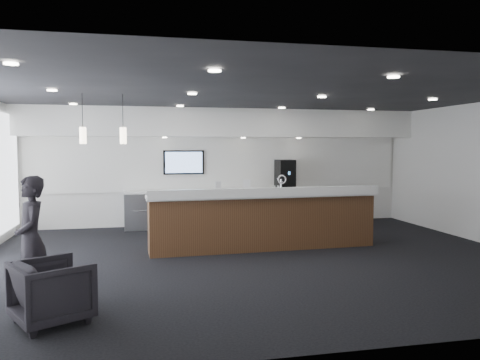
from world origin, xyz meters
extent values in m
plane|color=black|center=(0.00, 0.00, 0.00)|extent=(10.00, 10.00, 0.00)
cube|color=black|center=(0.00, 0.00, 3.00)|extent=(10.00, 8.00, 0.02)
cube|color=white|center=(0.00, 4.00, 1.50)|extent=(10.00, 0.02, 3.00)
cube|color=white|center=(0.00, 3.55, 2.65)|extent=(10.00, 0.90, 0.70)
cube|color=white|center=(0.00, 3.97, 1.60)|extent=(9.80, 0.06, 1.40)
cube|color=gray|center=(0.00, 3.64, 0.45)|extent=(5.00, 0.60, 0.90)
cube|color=white|center=(0.00, 3.64, 0.93)|extent=(5.06, 0.66, 0.05)
cylinder|color=silver|center=(-2.00, 3.32, 0.50)|extent=(0.60, 0.02, 0.02)
cylinder|color=silver|center=(-1.00, 3.32, 0.50)|extent=(0.60, 0.02, 0.02)
cylinder|color=silver|center=(0.00, 3.32, 0.50)|extent=(0.60, 0.02, 0.02)
cylinder|color=silver|center=(1.00, 3.32, 0.50)|extent=(0.60, 0.02, 0.02)
cylinder|color=silver|center=(2.00, 3.32, 0.50)|extent=(0.60, 0.02, 0.02)
cube|color=black|center=(-1.00, 3.91, 1.65)|extent=(1.05, 0.07, 0.62)
cube|color=#2C5CB1|center=(-1.00, 3.87, 1.65)|extent=(0.95, 0.01, 0.54)
cylinder|color=beige|center=(-2.40, 0.80, 2.25)|extent=(0.12, 0.12, 0.30)
cylinder|color=beige|center=(-3.10, 0.80, 2.25)|extent=(0.12, 0.12, 0.30)
cube|color=#4B2D19|center=(0.31, 0.79, 0.53)|extent=(4.57, 0.81, 1.05)
cube|color=white|center=(0.31, 0.79, 1.08)|extent=(4.65, 0.89, 0.06)
cube|color=white|center=(0.32, 0.43, 1.17)|extent=(4.63, 0.29, 0.18)
cylinder|color=silver|center=(0.70, 0.91, 1.25)|extent=(0.04, 0.04, 0.28)
torus|color=silver|center=(0.70, 0.85, 1.39)|extent=(0.19, 0.04, 0.19)
cube|color=black|center=(1.65, 3.63, 1.33)|extent=(0.47, 0.52, 0.76)
cube|color=silver|center=(1.65, 3.37, 0.96)|extent=(0.27, 0.12, 0.02)
cube|color=white|center=(-0.16, 3.56, 1.06)|extent=(0.16, 0.06, 0.22)
cube|color=white|center=(0.58, 3.50, 1.08)|extent=(0.19, 0.07, 0.26)
imported|color=black|center=(-3.13, -2.56, 0.37)|extent=(1.09, 1.08, 0.74)
imported|color=black|center=(-3.53, -1.68, 0.83)|extent=(0.57, 0.70, 1.66)
imported|color=white|center=(1.72, 3.51, 1.00)|extent=(0.10, 0.10, 0.09)
imported|color=white|center=(1.58, 3.51, 1.00)|extent=(0.13, 0.13, 0.09)
imported|color=white|center=(1.44, 3.51, 1.00)|extent=(0.12, 0.12, 0.09)
imported|color=white|center=(1.30, 3.51, 1.00)|extent=(0.12, 0.12, 0.09)
camera|label=1|loc=(-2.11, -8.21, 2.04)|focal=35.00mm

